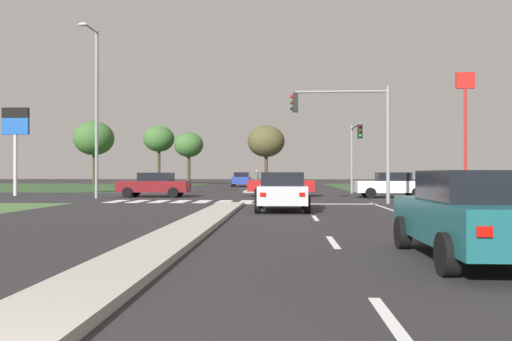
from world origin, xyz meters
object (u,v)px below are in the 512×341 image
(fuel_price_totem, at_px, (16,131))
(pedestrian_at_median, at_px, (257,177))
(car_teal_second, at_px, (478,215))
(traffic_signal_far_right, at_px, (355,145))
(car_blue_sixth, at_px, (242,179))
(car_red_near, at_px, (280,184))
(car_silver_third, at_px, (282,191))
(treeline_third, at_px, (189,145))
(treeline_fourth, at_px, (266,141))
(car_maroon_fifth, at_px, (154,185))
(treeline_near, at_px, (94,138))
(street_lamp_second, at_px, (95,105))
(car_white_fourth, at_px, (391,185))
(traffic_signal_near_right, at_px, (352,123))
(fastfood_pole_sign, at_px, (465,104))
(treeline_second, at_px, (159,139))

(fuel_price_totem, bearing_deg, pedestrian_at_median, 36.60)
(car_teal_second, bearing_deg, traffic_signal_far_right, 86.20)
(car_blue_sixth, xyz_separation_m, fuel_price_totem, (-13.22, -24.63, 3.48))
(car_red_near, bearing_deg, car_silver_third, 0.57)
(treeline_third, xyz_separation_m, treeline_fourth, (10.23, -0.08, 0.45))
(car_blue_sixth, relative_size, traffic_signal_far_right, 0.90)
(car_silver_third, height_order, pedestrian_at_median, pedestrian_at_median)
(fuel_price_totem, distance_m, treeline_fourth, 37.26)
(traffic_signal_far_right, distance_m, treeline_fourth, 31.07)
(car_silver_third, relative_size, treeline_fourth, 0.54)
(car_maroon_fifth, distance_m, treeline_near, 41.85)
(car_maroon_fifth, relative_size, treeline_near, 0.52)
(traffic_signal_far_right, distance_m, fuel_price_totem, 23.32)
(treeline_near, height_order, treeline_fourth, treeline_near)
(street_lamp_second, relative_size, fuel_price_totem, 1.70)
(car_white_fourth, xyz_separation_m, pedestrian_at_median, (-8.94, 13.05, 0.35))
(car_silver_third, relative_size, traffic_signal_far_right, 0.83)
(traffic_signal_near_right, relative_size, street_lamp_second, 0.58)
(pedestrian_at_median, distance_m, treeline_fourth, 22.65)
(treeline_near, bearing_deg, fuel_price_totem, -77.28)
(car_silver_third, distance_m, pedestrian_at_median, 24.64)
(pedestrian_at_median, bearing_deg, car_teal_second, -46.37)
(car_teal_second, height_order, treeline_near, treeline_near)
(car_silver_third, height_order, traffic_signal_far_right, traffic_signal_far_right)
(traffic_signal_far_right, relative_size, treeline_third, 0.74)
(car_red_near, bearing_deg, fuel_price_totem, -89.60)
(car_teal_second, distance_m, car_silver_third, 12.04)
(traffic_signal_near_right, xyz_separation_m, treeline_third, (-15.81, 41.74, 1.23))
(traffic_signal_near_right, height_order, treeline_fourth, treeline_fourth)
(car_white_fourth, xyz_separation_m, street_lamp_second, (-17.78, -2.01, 4.77))
(fastfood_pole_sign, bearing_deg, car_teal_second, -108.97)
(traffic_signal_far_right, relative_size, pedestrian_at_median, 3.06)
(car_silver_third, bearing_deg, treeline_near, 117.90)
(car_red_near, distance_m, treeline_near, 44.61)
(car_red_near, height_order, treeline_third, treeline_third)
(treeline_near, bearing_deg, car_white_fourth, -49.00)
(car_silver_third, bearing_deg, car_blue_sixth, 96.99)
(car_blue_sixth, height_order, street_lamp_second, street_lamp_second)
(car_silver_third, relative_size, pedestrian_at_median, 2.55)
(car_silver_third, bearing_deg, treeline_third, 104.79)
(fuel_price_totem, relative_size, treeline_fourth, 0.76)
(traffic_signal_near_right, bearing_deg, car_silver_third, -124.20)
(traffic_signal_far_right, xyz_separation_m, treeline_fourth, (-7.32, 30.12, 2.16))
(car_silver_third, distance_m, fuel_price_totem, 22.33)
(pedestrian_at_median, bearing_deg, car_blue_sixth, 135.08)
(car_white_fourth, xyz_separation_m, treeline_fourth, (-8.81, 35.24, 4.88))
(treeline_second, relative_size, treeline_fourth, 1.04)
(car_red_near, bearing_deg, car_teal_second, 7.96)
(car_teal_second, bearing_deg, car_blue_sixth, 99.16)
(car_teal_second, height_order, pedestrian_at_median, pedestrian_at_median)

